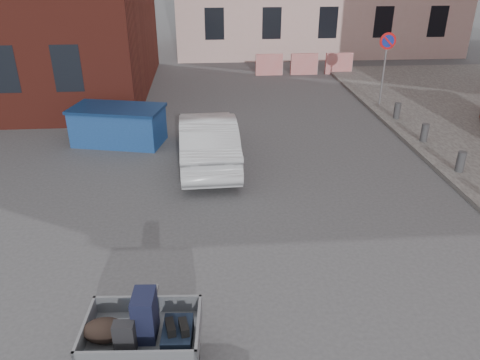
{
  "coord_description": "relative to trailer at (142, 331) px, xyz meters",
  "views": [
    {
      "loc": [
        -0.67,
        -7.35,
        5.34
      ],
      "look_at": [
        0.01,
        1.31,
        1.1
      ],
      "focal_mm": 35.0,
      "sensor_mm": 36.0,
      "label": 1
    }
  ],
  "objects": [
    {
      "name": "trailer",
      "position": [
        0.0,
        0.0,
        0.0
      ],
      "size": [
        1.66,
        1.85,
        1.2
      ],
      "rotation": [
        0.0,
        0.0,
        -0.06
      ],
      "color": "black",
      "rests_on": "ground"
    },
    {
      "name": "silver_car",
      "position": [
        1.04,
        7.09,
        0.1
      ],
      "size": [
        1.66,
        4.37,
        1.42
      ],
      "primitive_type": "imported",
      "rotation": [
        0.0,
        0.0,
        3.18
      ],
      "color": "#ADB0B5",
      "rests_on": "ground"
    },
    {
      "name": "barriers",
      "position": [
        5.85,
        17.35,
        -0.11
      ],
      "size": [
        4.7,
        0.18,
        1.0
      ],
      "color": "red",
      "rests_on": "ground"
    },
    {
      "name": "no_parking_sign",
      "position": [
        7.65,
        11.84,
        1.41
      ],
      "size": [
        0.6,
        0.09,
        2.65
      ],
      "color": "gray",
      "rests_on": "sidewalk"
    },
    {
      "name": "ground",
      "position": [
        1.65,
        2.35,
        -0.61
      ],
      "size": [
        120.0,
        120.0,
        0.0
      ],
      "primitive_type": "plane",
      "color": "#38383A",
      "rests_on": "ground"
    },
    {
      "name": "dumpster",
      "position": [
        -1.67,
        8.85,
        -0.03
      ],
      "size": [
        2.99,
        2.01,
        1.15
      ],
      "rotation": [
        0.0,
        0.0,
        -0.23
      ],
      "color": "navy",
      "rests_on": "ground"
    },
    {
      "name": "bollards",
      "position": [
        7.65,
        5.75,
        -0.21
      ],
      "size": [
        0.22,
        9.02,
        0.55
      ],
      "color": "#3A3A3D",
      "rests_on": "sidewalk"
    }
  ]
}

